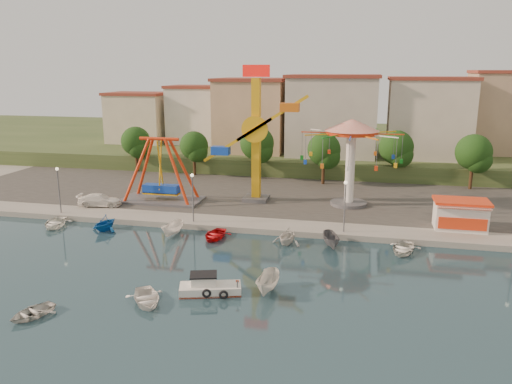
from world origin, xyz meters
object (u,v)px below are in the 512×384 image
(wave_swinger, at_px, (351,143))
(skiff, at_px, (268,283))
(rowboat_a, at_px, (146,298))
(kamikaze_tower, at_px, (259,139))
(van, at_px, (100,200))
(pirate_ship_ride, at_px, (161,171))
(cabin_motorboat, at_px, (209,288))

(wave_swinger, height_order, skiff, wave_swinger)
(rowboat_a, bearing_deg, wave_swinger, 32.13)
(kamikaze_tower, height_order, wave_swinger, kamikaze_tower)
(kamikaze_tower, height_order, rowboat_a, kamikaze_tower)
(skiff, bearing_deg, rowboat_a, -152.02)
(wave_swinger, relative_size, van, 2.29)
(rowboat_a, bearing_deg, van, 93.43)
(wave_swinger, distance_m, rowboat_a, 32.44)
(wave_swinger, relative_size, rowboat_a, 3.02)
(pirate_ship_ride, bearing_deg, van, -149.39)
(wave_swinger, bearing_deg, pirate_ship_ride, -171.88)
(wave_swinger, height_order, cabin_motorboat, wave_swinger)
(van, bearing_deg, wave_swinger, -88.17)
(kamikaze_tower, xyz_separation_m, rowboat_a, (-2.38, -27.93, -7.97))
(pirate_ship_ride, bearing_deg, kamikaze_tower, 12.63)
(pirate_ship_ride, height_order, cabin_motorboat, pirate_ship_ride)
(skiff, bearing_deg, van, 147.20)
(pirate_ship_ride, bearing_deg, rowboat_a, -69.47)
(skiff, bearing_deg, cabin_motorboat, -161.47)
(wave_swinger, bearing_deg, kamikaze_tower, -176.88)
(rowboat_a, height_order, skiff, skiff)
(kamikaze_tower, xyz_separation_m, van, (-18.18, -6.40, -7.03))
(cabin_motorboat, distance_m, rowboat_a, 4.70)
(pirate_ship_ride, distance_m, skiff, 28.14)
(cabin_motorboat, distance_m, van, 27.36)
(kamikaze_tower, bearing_deg, skiff, -76.28)
(pirate_ship_ride, distance_m, van, 7.97)
(wave_swinger, xyz_separation_m, cabin_motorboat, (-9.39, -25.94, -7.76))
(kamikaze_tower, distance_m, skiff, 26.03)
(pirate_ship_ride, distance_m, wave_swinger, 23.33)
(wave_swinger, xyz_separation_m, skiff, (-5.03, -24.78, -7.45))
(skiff, bearing_deg, wave_swinger, 82.15)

